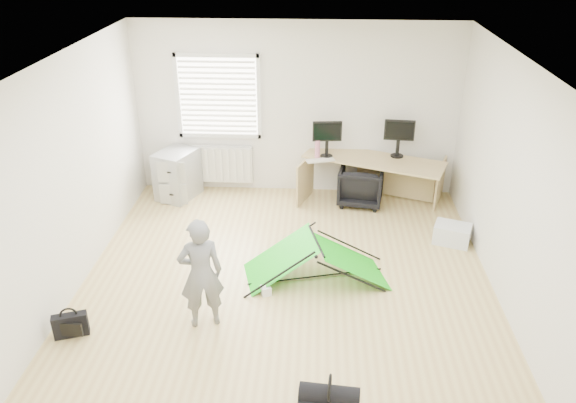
# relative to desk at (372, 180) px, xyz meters

# --- Properties ---
(ground) EXTENTS (5.50, 5.50, 0.00)m
(ground) POSITION_rel_desk_xyz_m (-1.20, -2.36, -0.36)
(ground) COLOR tan
(ground) RESTS_ON ground
(back_wall) EXTENTS (5.00, 0.02, 2.70)m
(back_wall) POSITION_rel_desk_xyz_m (-1.20, 0.39, 0.99)
(back_wall) COLOR silver
(back_wall) RESTS_ON ground
(window) EXTENTS (1.20, 0.06, 1.20)m
(window) POSITION_rel_desk_xyz_m (-2.40, 0.35, 1.19)
(window) COLOR silver
(window) RESTS_ON back_wall
(radiator) EXTENTS (1.00, 0.12, 0.60)m
(radiator) POSITION_rel_desk_xyz_m (-2.40, 0.31, 0.09)
(radiator) COLOR silver
(radiator) RESTS_ON back_wall
(desk) EXTENTS (2.21, 1.39, 0.72)m
(desk) POSITION_rel_desk_xyz_m (0.00, 0.00, 0.00)
(desk) COLOR tan
(desk) RESTS_ON ground
(filing_cabinet) EXTENTS (0.71, 0.80, 0.77)m
(filing_cabinet) POSITION_rel_desk_xyz_m (-3.06, 0.01, 0.02)
(filing_cabinet) COLOR #A0A3A5
(filing_cabinet) RESTS_ON ground
(monitor_left) EXTENTS (0.45, 0.14, 0.42)m
(monitor_left) POSITION_rel_desk_xyz_m (-0.72, 0.04, 0.57)
(monitor_left) COLOR black
(monitor_left) RESTS_ON desk
(monitor_right) EXTENTS (0.46, 0.14, 0.43)m
(monitor_right) POSITION_rel_desk_xyz_m (0.36, 0.12, 0.58)
(monitor_right) COLOR black
(monitor_right) RESTS_ON desk
(keyboard) EXTENTS (0.45, 0.27, 0.02)m
(keyboard) POSITION_rel_desk_xyz_m (-0.81, -0.12, 0.37)
(keyboard) COLOR beige
(keyboard) RESTS_ON desk
(thermos) EXTENTS (0.08, 0.08, 0.28)m
(thermos) POSITION_rel_desk_xyz_m (-0.86, 0.00, 0.50)
(thermos) COLOR #C06B87
(thermos) RESTS_ON desk
(office_chair) EXTENTS (0.76, 0.77, 0.61)m
(office_chair) POSITION_rel_desk_xyz_m (-0.18, -0.06, -0.05)
(office_chair) COLOR black
(office_chair) RESTS_ON ground
(person) EXTENTS (0.54, 0.44, 1.30)m
(person) POSITION_rel_desk_xyz_m (-2.06, -3.10, 0.29)
(person) COLOR slate
(person) RESTS_ON ground
(kite) EXTENTS (1.84, 1.16, 0.53)m
(kite) POSITION_rel_desk_xyz_m (-0.85, -2.16, -0.10)
(kite) COLOR #13C613
(kite) RESTS_ON ground
(storage_crate) EXTENTS (0.56, 0.47, 0.27)m
(storage_crate) POSITION_rel_desk_xyz_m (1.01, -1.21, -0.23)
(storage_crate) COLOR silver
(storage_crate) RESTS_ON ground
(tote_bag) EXTENTS (0.32, 0.21, 0.35)m
(tote_bag) POSITION_rel_desk_xyz_m (-3.09, -0.00, -0.19)
(tote_bag) COLOR #21A476
(tote_bag) RESTS_ON ground
(laptop_bag) EXTENTS (0.37, 0.22, 0.27)m
(laptop_bag) POSITION_rel_desk_xyz_m (-3.44, -3.39, -0.23)
(laptop_bag) COLOR black
(laptop_bag) RESTS_ON ground
(white_box) EXTENTS (0.15, 0.15, 0.11)m
(white_box) POSITION_rel_desk_xyz_m (-1.43, -2.55, -0.30)
(white_box) COLOR silver
(white_box) RESTS_ON ground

